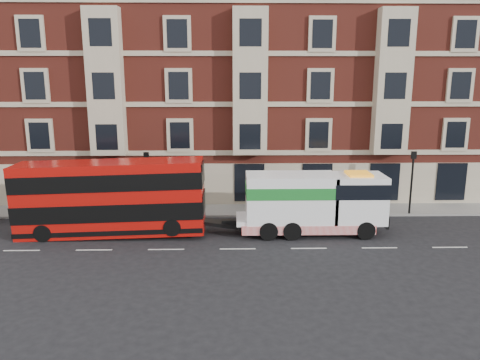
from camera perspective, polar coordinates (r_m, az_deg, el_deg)
name	(u,v)px	position (r m, az deg, el deg)	size (l,w,h in m)	color
ground	(238,249)	(26.43, -0.29, -8.41)	(120.00, 120.00, 0.00)	black
sidewalk	(236,210)	(33.52, -0.49, -3.70)	(90.00, 3.00, 0.15)	slate
victorian_terrace	(241,69)	(39.70, 0.09, 13.43)	(45.00, 12.00, 20.40)	maroon
lamp_post_west	(147,179)	(32.11, -11.24, 0.12)	(0.35, 0.15, 4.35)	black
lamp_post_east	(412,178)	(33.96, 20.22, 0.25)	(0.35, 0.15, 4.35)	black
double_decker_bus	(111,197)	(29.06, -15.49, -1.98)	(11.14, 2.56, 4.51)	#B20E09
tow_truck	(311,202)	(28.68, 8.63, -2.72)	(8.92, 2.64, 3.72)	white
pedestrian	(33,198)	(35.97, -23.93, -2.03)	(0.67, 0.44, 1.84)	#1C2838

